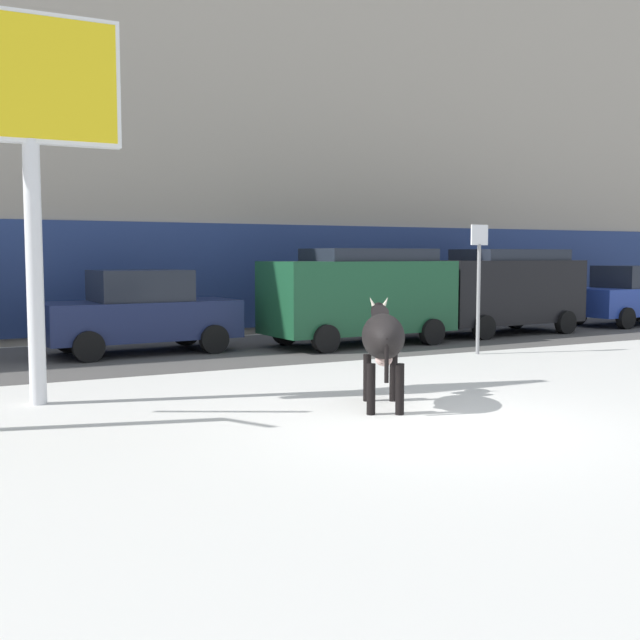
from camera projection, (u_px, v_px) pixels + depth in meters
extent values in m
plane|color=silver|center=(437.00, 423.00, 9.89)|extent=(120.00, 120.00, 0.00)
cube|color=#514F4C|center=(215.00, 351.00, 17.34)|extent=(60.00, 5.60, 0.01)
cube|color=#A39989|center=(141.00, 104.00, 22.09)|extent=(44.00, 6.00, 13.00)
cube|color=navy|center=(175.00, 277.00, 19.81)|extent=(43.12, 0.10, 2.80)
ellipsoid|color=black|center=(383.00, 336.00, 10.84)|extent=(1.19, 1.52, 0.64)
cylinder|color=black|center=(367.00, 378.00, 11.38)|extent=(0.12, 0.12, 0.70)
cylinder|color=black|center=(394.00, 378.00, 11.38)|extent=(0.12, 0.12, 0.70)
cylinder|color=black|center=(371.00, 389.00, 10.41)|extent=(0.12, 0.12, 0.70)
cylinder|color=black|center=(400.00, 389.00, 10.40)|extent=(0.12, 0.12, 0.70)
cylinder|color=black|center=(380.00, 319.00, 11.57)|extent=(0.45, 0.54, 0.44)
ellipsoid|color=black|center=(379.00, 312.00, 11.78)|extent=(0.42, 0.50, 0.28)
cone|color=beige|center=(372.00, 301.00, 11.73)|extent=(0.13, 0.11, 0.15)
cone|color=beige|center=(386.00, 301.00, 11.73)|extent=(0.13, 0.11, 0.15)
cylinder|color=black|center=(387.00, 360.00, 10.20)|extent=(0.06, 0.06, 0.60)
ellipsoid|color=beige|center=(384.00, 359.00, 10.69)|extent=(0.34, 0.36, 0.20)
cylinder|color=silver|center=(35.00, 274.00, 11.02)|extent=(0.24, 0.24, 3.80)
cube|color=silver|center=(29.00, 78.00, 10.79)|extent=(2.52, 0.24, 1.82)
cube|color=yellow|center=(29.00, 77.00, 10.76)|extent=(2.40, 0.20, 1.70)
cube|color=#19234C|center=(141.00, 320.00, 16.90)|extent=(4.29, 1.98, 0.84)
cube|color=#1E232D|center=(140.00, 285.00, 16.84)|extent=(2.08, 1.65, 0.68)
cylinder|color=black|center=(185.00, 332.00, 18.39)|extent=(0.65, 0.25, 0.64)
cylinder|color=black|center=(214.00, 339.00, 16.88)|extent=(0.65, 0.25, 0.64)
cylinder|color=black|center=(69.00, 339.00, 17.00)|extent=(0.65, 0.25, 0.64)
cylinder|color=black|center=(88.00, 347.00, 15.49)|extent=(0.65, 0.25, 0.64)
cube|color=#194C2D|center=(359.00, 297.00, 18.45)|extent=(4.69, 2.14, 1.70)
cube|color=#1E232D|center=(369.00, 255.00, 18.51)|extent=(3.09, 1.83, 0.30)
cylinder|color=black|center=(386.00, 326.00, 20.09)|extent=(0.65, 0.25, 0.64)
cylinder|color=black|center=(432.00, 332.00, 18.46)|extent=(0.65, 0.25, 0.64)
cylinder|color=black|center=(285.00, 331.00, 18.58)|extent=(0.65, 0.25, 0.64)
cylinder|color=black|center=(326.00, 339.00, 16.95)|extent=(0.65, 0.25, 0.64)
cube|color=black|center=(501.00, 291.00, 21.09)|extent=(4.69, 2.14, 1.70)
cube|color=#1E232D|center=(510.00, 255.00, 21.16)|extent=(3.09, 1.83, 0.30)
cylinder|color=black|center=(515.00, 318.00, 22.74)|extent=(0.65, 0.25, 0.64)
cylinder|color=black|center=(566.00, 322.00, 21.11)|extent=(0.65, 0.25, 0.64)
cylinder|color=black|center=(436.00, 322.00, 21.22)|extent=(0.65, 0.25, 0.64)
cylinder|color=black|center=(484.00, 328.00, 19.59)|extent=(0.65, 0.25, 0.64)
cube|color=#233D9E|center=(631.00, 301.00, 23.89)|extent=(4.29, 1.98, 0.84)
cube|color=#1E232D|center=(632.00, 277.00, 23.82)|extent=(2.08, 1.65, 0.68)
cylinder|color=black|center=(635.00, 311.00, 25.37)|extent=(0.65, 0.25, 0.64)
cylinder|color=black|center=(578.00, 314.00, 23.99)|extent=(0.65, 0.25, 0.64)
cylinder|color=black|center=(626.00, 318.00, 22.48)|extent=(0.65, 0.25, 0.64)
cylinder|color=#282833|center=(410.00, 313.00, 23.00)|extent=(0.24, 0.24, 0.88)
cube|color=brown|center=(411.00, 287.00, 22.93)|extent=(0.36, 0.22, 0.64)
sphere|color=beige|center=(411.00, 273.00, 22.90)|extent=(0.20, 0.20, 0.20)
cylinder|color=gray|center=(478.00, 299.00, 16.72)|extent=(0.08, 0.08, 2.40)
cube|color=silver|center=(479.00, 235.00, 16.61)|extent=(0.44, 0.04, 0.44)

